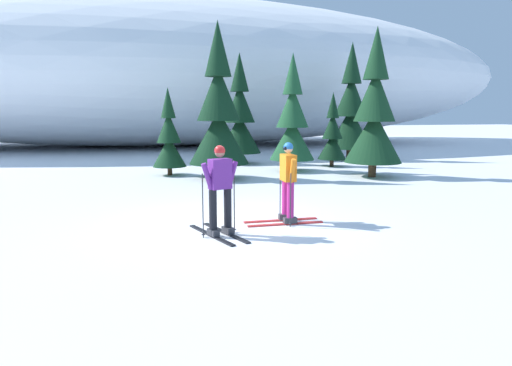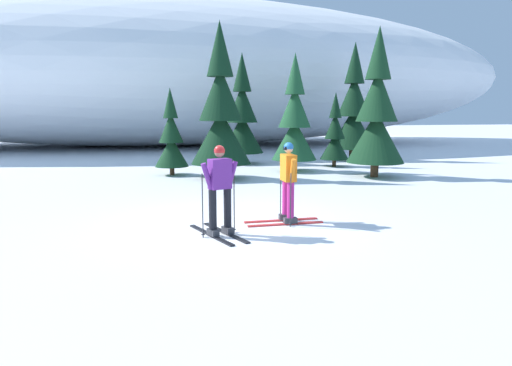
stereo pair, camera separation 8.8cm
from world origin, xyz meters
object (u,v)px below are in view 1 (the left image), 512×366
at_px(skier_orange_jacket, 288,181).
at_px(pine_tree_left, 219,114).
at_px(pine_tree_far_left, 169,139).
at_px(pine_tree_far_right, 351,111).
at_px(pine_tree_center, 292,123).
at_px(pine_tree_right, 374,115).
at_px(skier_purple_jacket, 220,189).
at_px(pine_tree_center_right, 332,136).
at_px(pine_tree_center_left, 240,118).

height_order(skier_orange_jacket, pine_tree_left, pine_tree_left).
xyz_separation_m(pine_tree_far_left, pine_tree_far_right, (8.88, 3.44, 1.00)).
bearing_deg(pine_tree_center, pine_tree_far_right, 39.82).
xyz_separation_m(skier_orange_jacket, pine_tree_far_right, (6.83, 11.54, 1.44)).
bearing_deg(pine_tree_right, skier_purple_jacket, -135.28).
height_order(pine_tree_center, pine_tree_right, pine_tree_right).
distance_m(pine_tree_left, pine_tree_center_right, 5.97).
relative_size(skier_purple_jacket, skier_orange_jacket, 1.02).
xyz_separation_m(pine_tree_center_left, pine_tree_far_right, (5.55, 0.32, 0.29)).
xyz_separation_m(pine_tree_center_left, pine_tree_right, (3.84, -5.31, 0.16)).
xyz_separation_m(pine_tree_far_left, pine_tree_center_left, (3.33, 3.12, 0.71)).
relative_size(pine_tree_right, pine_tree_far_right, 0.95).
xyz_separation_m(pine_tree_center, pine_tree_far_right, (4.07, 3.39, 0.42)).
relative_size(pine_tree_left, pine_tree_center, 1.18).
relative_size(pine_tree_left, pine_tree_right, 1.02).
height_order(skier_purple_jacket, pine_tree_right, pine_tree_right).
bearing_deg(pine_tree_far_right, pine_tree_center, -140.18).
bearing_deg(skier_purple_jacket, pine_tree_right, 44.72).
bearing_deg(skier_purple_jacket, pine_tree_center_right, 56.81).
height_order(skier_purple_jacket, pine_tree_left, pine_tree_left).
bearing_deg(pine_tree_center_right, skier_purple_jacket, -123.19).
bearing_deg(pine_tree_far_right, pine_tree_center_right, -129.51).
relative_size(pine_tree_center_left, pine_tree_center_right, 1.56).
distance_m(skier_purple_jacket, pine_tree_right, 9.50).
height_order(pine_tree_center_left, pine_tree_center_right, pine_tree_center_left).
bearing_deg(pine_tree_right, pine_tree_left, 171.63).
xyz_separation_m(skier_purple_jacket, pine_tree_center_right, (6.50, 9.94, 0.42)).
bearing_deg(pine_tree_center_right, pine_tree_right, -86.90).
bearing_deg(pine_tree_far_right, pine_tree_left, -146.32).
bearing_deg(pine_tree_far_right, skier_purple_jacket, -124.46).
bearing_deg(skier_purple_jacket, pine_tree_left, 81.02).
xyz_separation_m(pine_tree_right, pine_tree_far_right, (1.72, 5.63, 0.12)).
bearing_deg(pine_tree_center_right, pine_tree_far_right, 50.49).
distance_m(pine_tree_far_left, pine_tree_left, 2.34).
bearing_deg(pine_tree_far_left, pine_tree_center_left, 43.18).
relative_size(pine_tree_left, pine_tree_far_right, 0.96).
height_order(pine_tree_center_left, pine_tree_far_right, pine_tree_far_right).
distance_m(pine_tree_far_left, pine_tree_far_right, 9.58).
bearing_deg(skier_orange_jacket, pine_tree_center_right, 61.92).
bearing_deg(pine_tree_left, pine_tree_far_left, 140.23).
xyz_separation_m(pine_tree_left, pine_tree_center, (3.16, 1.42, -0.34)).
xyz_separation_m(skier_purple_jacket, pine_tree_far_left, (-0.48, 8.80, 0.44)).
relative_size(pine_tree_center_right, pine_tree_right, 0.60).
bearing_deg(pine_tree_far_right, pine_tree_far_left, -158.82).
bearing_deg(pine_tree_center_left, skier_orange_jacket, -96.47).
relative_size(skier_orange_jacket, pine_tree_center, 0.38).
relative_size(skier_purple_jacket, pine_tree_center_right, 0.56).
distance_m(skier_orange_jacket, pine_tree_center, 8.66).
height_order(skier_orange_jacket, pine_tree_far_right, pine_tree_far_right).
bearing_deg(pine_tree_center, skier_orange_jacket, -108.69).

